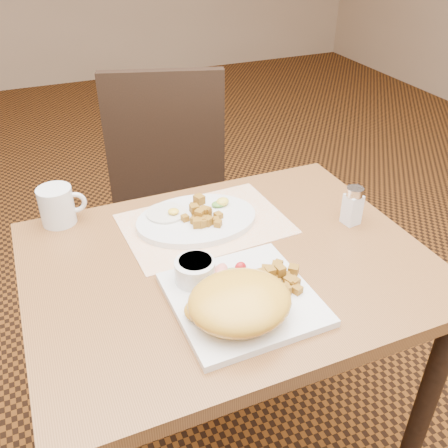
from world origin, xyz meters
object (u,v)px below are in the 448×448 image
table (228,296)px  chair_far (169,201)px  plate_square (243,299)px  plate_oval (197,220)px  salt_shaker (353,205)px  coffee_mug (58,206)px

table → chair_far: 0.66m
chair_far → plate_square: size_ratio=3.46×
plate_square → plate_oval: bearing=87.2°
salt_shaker → chair_far: bearing=115.2°
table → chair_far: size_ratio=0.93×
plate_oval → chair_far: bearing=82.5°
plate_square → coffee_mug: 0.54m
chair_far → coffee_mug: bearing=59.1°
plate_square → salt_shaker: (0.37, 0.17, 0.04)m
plate_oval → plate_square: bearing=-92.8°
table → plate_oval: bearing=94.9°
table → plate_oval: 0.21m
chair_far → coffee_mug: (-0.38, -0.34, 0.26)m
salt_shaker → coffee_mug: (-0.68, 0.29, -0.00)m
plate_square → chair_far: bearing=84.4°
chair_far → salt_shaker: bearing=132.2°
chair_far → table: bearing=102.7°
plate_square → table: bearing=78.2°
chair_far → plate_square: 0.83m
chair_far → plate_oval: 0.54m
plate_oval → salt_shaker: (0.36, -0.15, 0.04)m
plate_square → coffee_mug: (-0.30, 0.45, 0.04)m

